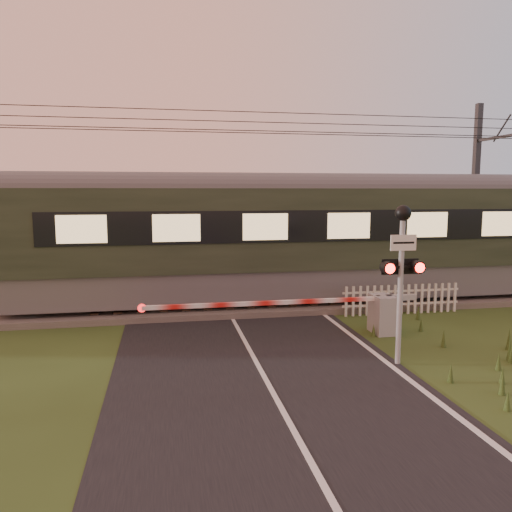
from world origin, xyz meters
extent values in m
plane|color=#2A3A16|center=(0.00, 0.00, 0.00)|extent=(160.00, 160.00, 0.00)
cube|color=black|center=(0.00, 0.00, 0.01)|extent=(6.00, 140.00, 0.02)
cube|color=#47423D|center=(0.00, 6.50, 0.06)|extent=(140.00, 3.40, 0.24)
cube|color=slate|center=(0.00, 5.78, 0.26)|extent=(140.00, 0.08, 0.14)
cube|color=slate|center=(0.00, 7.22, 0.26)|extent=(140.00, 0.08, 0.14)
cube|color=#2D2116|center=(0.00, 6.50, 0.19)|extent=(0.24, 2.20, 0.06)
cylinder|color=black|center=(0.00, 6.20, 5.50)|extent=(120.00, 0.02, 0.02)
cylinder|color=black|center=(0.00, 6.80, 5.50)|extent=(120.00, 0.02, 0.02)
cylinder|color=black|center=(0.00, 6.50, 6.10)|extent=(120.00, 0.02, 0.02)
cylinder|color=black|center=(0.00, 6.50, 5.80)|extent=(120.00, 0.02, 0.02)
cube|color=slate|center=(3.53, 6.50, 0.82)|extent=(19.74, 2.61, 0.98)
cube|color=black|center=(3.53, 6.50, 2.53)|extent=(20.57, 2.84, 2.45)
cylinder|color=#4C4C4F|center=(3.53, 6.50, 3.76)|extent=(20.57, 0.99, 0.99)
cube|color=#FFD893|center=(3.53, 5.04, 2.66)|extent=(17.69, 0.04, 0.76)
cube|color=gray|center=(3.64, 2.80, 0.50)|extent=(0.50, 0.77, 1.00)
cylinder|color=gray|center=(3.51, 2.80, 0.50)|extent=(0.11, 0.11, 1.00)
cube|color=gray|center=(4.14, 2.80, 0.92)|extent=(0.82, 0.15, 0.15)
cube|color=red|center=(0.53, 2.80, 0.92)|extent=(5.96, 0.10, 0.10)
cylinder|color=red|center=(-2.45, 2.80, 0.92)|extent=(0.20, 0.04, 0.20)
cylinder|color=gray|center=(2.96, 0.52, 1.54)|extent=(0.11, 0.11, 3.08)
cube|color=white|center=(2.96, 0.46, 2.62)|extent=(0.56, 0.03, 0.33)
sphere|color=black|center=(2.96, 0.52, 3.22)|extent=(0.33, 0.33, 0.33)
cube|color=black|center=(2.96, 0.52, 2.10)|extent=(0.77, 0.06, 0.06)
cylinder|color=#FF140C|center=(2.63, 0.34, 2.10)|extent=(0.21, 0.02, 0.21)
cylinder|color=#FF140C|center=(3.29, 0.34, 2.10)|extent=(0.21, 0.02, 0.21)
cube|color=black|center=(2.96, 0.57, 2.10)|extent=(0.82, 0.02, 0.33)
cube|color=silver|center=(5.09, 4.63, 0.30)|extent=(3.73, 0.04, 0.06)
cube|color=silver|center=(5.09, 4.63, 0.70)|extent=(3.73, 0.04, 0.06)
cube|color=#2D2D30|center=(10.16, 8.80, 3.51)|extent=(0.22, 0.22, 7.03)
cube|color=#2D2D30|center=(10.16, 7.65, 5.62)|extent=(0.10, 2.40, 0.10)
camera|label=1|loc=(-1.89, -9.04, 3.66)|focal=35.00mm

